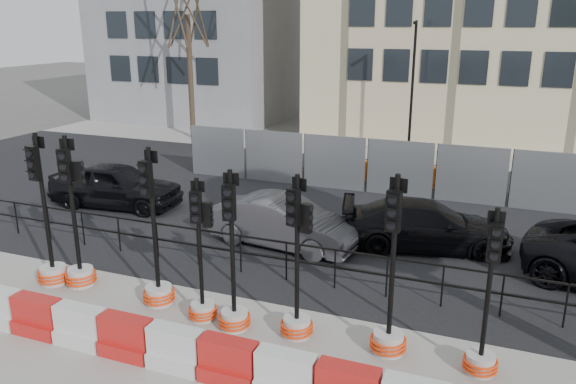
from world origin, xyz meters
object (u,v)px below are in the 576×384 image
at_px(car_a, 116,185).
at_px(traffic_signal_d, 202,288).
at_px(traffic_signal_h, 483,342).
at_px(car_c, 426,225).
at_px(traffic_signal_a, 50,255).

bearing_deg(car_a, traffic_signal_d, -136.43).
distance_m(traffic_signal_d, traffic_signal_h, 5.46).
xyz_separation_m(traffic_signal_h, car_a, (-11.87, 5.37, 0.12)).
relative_size(traffic_signal_h, car_c, 0.64).
height_order(traffic_signal_d, car_a, traffic_signal_d).
distance_m(traffic_signal_a, car_a, 5.81).
bearing_deg(traffic_signal_h, car_a, 149.65).
xyz_separation_m(traffic_signal_d, traffic_signal_h, (5.46, 0.14, -0.09)).
bearing_deg(traffic_signal_a, traffic_signal_d, 1.32).
height_order(traffic_signal_h, car_a, traffic_signal_h).
distance_m(traffic_signal_h, car_a, 13.03).
bearing_deg(car_c, traffic_signal_h, -175.88).
xyz_separation_m(traffic_signal_d, car_a, (-6.41, 5.51, 0.02)).
xyz_separation_m(traffic_signal_a, car_c, (7.83, 5.45, -0.09)).
height_order(traffic_signal_a, car_c, traffic_signal_a).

